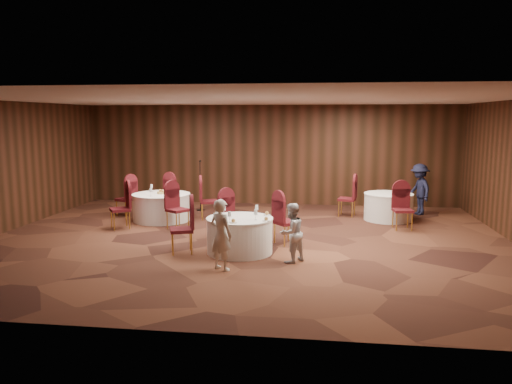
# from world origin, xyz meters

# --- Properties ---
(ground) EXTENTS (12.00, 12.00, 0.00)m
(ground) POSITION_xyz_m (0.00, 0.00, 0.00)
(ground) COLOR black
(ground) RESTS_ON ground
(room_shell) EXTENTS (12.00, 12.00, 12.00)m
(room_shell) POSITION_xyz_m (0.00, 0.00, 1.96)
(room_shell) COLOR silver
(room_shell) RESTS_ON ground
(table_main) EXTENTS (1.39, 1.39, 0.74)m
(table_main) POSITION_xyz_m (0.02, -1.04, 0.38)
(table_main) COLOR white
(table_main) RESTS_ON ground
(table_left) EXTENTS (1.57, 1.57, 0.74)m
(table_left) POSITION_xyz_m (-2.64, 1.92, 0.38)
(table_left) COLOR white
(table_left) RESTS_ON ground
(table_right) EXTENTS (1.33, 1.33, 0.74)m
(table_right) POSITION_xyz_m (3.52, 2.80, 0.38)
(table_right) COLOR white
(table_right) RESTS_ON ground
(chairs_main) EXTENTS (2.81, 2.01, 1.00)m
(chairs_main) POSITION_xyz_m (-0.28, -0.43, 0.50)
(chairs_main) COLOR #440D13
(chairs_main) RESTS_ON ground
(chairs_left) EXTENTS (3.10, 3.01, 1.00)m
(chairs_left) POSITION_xyz_m (-2.63, 1.92, 0.50)
(chairs_left) COLOR #440D13
(chairs_left) RESTS_ON ground
(chairs_right) EXTENTS (1.91, 2.17, 1.00)m
(chairs_right) POSITION_xyz_m (3.07, 2.45, 0.50)
(chairs_right) COLOR #440D13
(chairs_right) RESTS_ON ground
(tabletop_main) EXTENTS (1.13, 1.02, 0.22)m
(tabletop_main) POSITION_xyz_m (0.15, -1.14, 0.84)
(tabletop_main) COLOR silver
(tabletop_main) RESTS_ON table_main
(tabletop_left) EXTENTS (0.87, 0.83, 0.22)m
(tabletop_left) POSITION_xyz_m (-2.65, 1.93, 0.82)
(tabletop_left) COLOR silver
(tabletop_left) RESTS_ON table_left
(tabletop_right) EXTENTS (0.08, 0.08, 0.22)m
(tabletop_right) POSITION_xyz_m (3.75, 2.52, 0.90)
(tabletop_right) COLOR silver
(tabletop_right) RESTS_ON table_right
(mic_stand) EXTENTS (0.24, 0.24, 1.52)m
(mic_stand) POSITION_xyz_m (-1.95, 3.55, 0.44)
(mic_stand) COLOR black
(mic_stand) RESTS_ON ground
(woman_a) EXTENTS (0.58, 0.52, 1.33)m
(woman_a) POSITION_xyz_m (-0.12, -2.26, 0.67)
(woman_a) COLOR silver
(woman_a) RESTS_ON ground
(woman_b) EXTENTS (0.70, 0.72, 1.17)m
(woman_b) POSITION_xyz_m (1.13, -1.58, 0.58)
(woman_b) COLOR silver
(woman_b) RESTS_ON ground
(man_c) EXTENTS (0.84, 1.08, 1.48)m
(man_c) POSITION_xyz_m (4.49, 3.72, 0.74)
(man_c) COLOR black
(man_c) RESTS_ON ground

